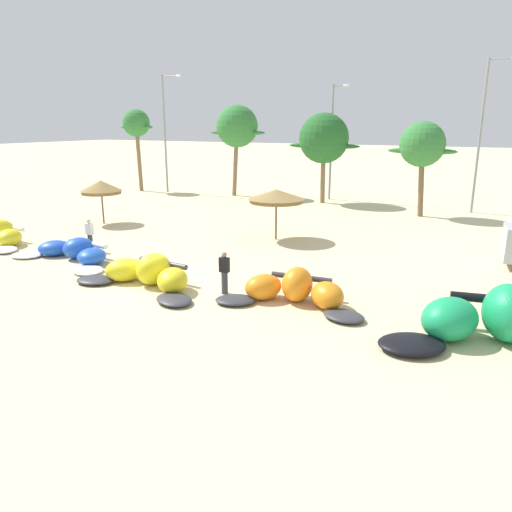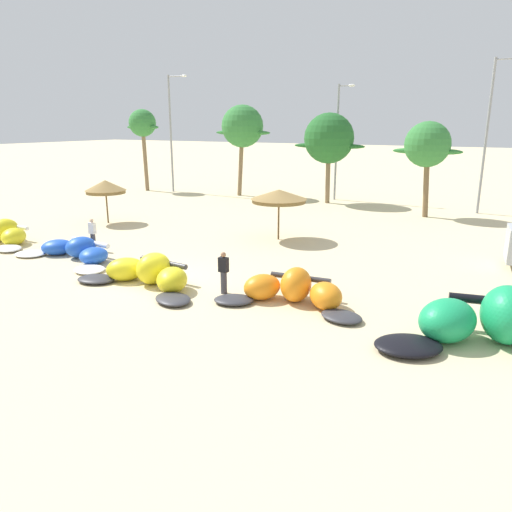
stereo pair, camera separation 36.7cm
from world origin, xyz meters
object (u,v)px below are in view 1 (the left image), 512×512
object	(u,v)px
kite_left_of_center	(148,274)
beach_umbrella_middle	(276,196)
beach_umbrella_near_van	(101,187)
lamppost_east_center	(483,130)
kite_left	(73,252)
palm_left	(237,127)
palm_center_left	(422,145)
palm_leftmost	(136,125)
lamppost_west_center	(333,137)
lamppost_west	(166,128)
person_by_umbrellas	(90,235)
palm_left_of_gap	(324,139)
kite_right_of_center	(511,324)
person_near_kites	(224,273)
kite_center	(295,291)

from	to	relation	value
kite_left_of_center	beach_umbrella_middle	size ratio (longest dim) A/B	1.96
beach_umbrella_near_van	lamppost_east_center	xyz separation A→B (m)	(20.75, 15.27, 3.46)
kite_left	beach_umbrella_middle	distance (m)	10.79
beach_umbrella_middle	palm_left	xyz separation A→B (m)	(-10.19, 13.59, 3.50)
lamppost_east_center	kite_left	bearing A→B (deg)	-125.26
kite_left_of_center	palm_center_left	xyz separation A→B (m)	(6.67, 20.47, 4.32)
palm_leftmost	lamppost_west_center	bearing A→B (deg)	10.20
beach_umbrella_middle	lamppost_west	size ratio (longest dim) A/B	0.30
kite_left	palm_leftmost	xyz separation A→B (m)	(-13.36, 20.34, 5.70)
palm_left	palm_center_left	xyz separation A→B (m)	(15.84, -2.72, -1.11)
person_by_umbrellas	lamppost_west	bearing A→B (deg)	117.16
palm_left_of_gap	lamppost_west	size ratio (longest dim) A/B	0.68
palm_left	palm_center_left	world-z (taller)	palm_left
kite_right_of_center	person_by_umbrellas	bearing A→B (deg)	173.01
person_by_umbrellas	palm_center_left	bearing A→B (deg)	53.66
lamppost_east_center	palm_left	bearing A→B (deg)	-178.45
palm_leftmost	palm_left_of_gap	bearing A→B (deg)	3.87
kite_right_of_center	person_by_umbrellas	size ratio (longest dim) A/B	4.67
person_by_umbrellas	palm_center_left	size ratio (longest dim) A/B	0.25
palm_left_of_gap	kite_left	bearing A→B (deg)	-101.77
kite_left	palm_left	world-z (taller)	palm_left
kite_left	person_near_kites	xyz separation A→B (m)	(8.80, -0.73, 0.44)
person_near_kites	lamppost_east_center	bearing A→B (deg)	73.17
kite_center	lamppost_east_center	world-z (taller)	lamppost_east_center
beach_umbrella_near_van	person_by_umbrellas	xyz separation A→B (m)	(4.48, -5.44, -1.51)
kite_left	lamppost_east_center	bearing A→B (deg)	54.74
kite_center	beach_umbrella_middle	bearing A→B (deg)	119.20
kite_left	lamppost_west	world-z (taller)	lamppost_west
kite_left_of_center	beach_umbrella_middle	bearing A→B (deg)	83.94
person_by_umbrellas	lamppost_west_center	distance (m)	22.93
person_by_umbrellas	palm_leftmost	world-z (taller)	palm_leftmost
kite_right_of_center	palm_center_left	world-z (taller)	palm_center_left
beach_umbrella_near_van	person_near_kites	bearing A→B (deg)	-29.42
kite_right_of_center	palm_center_left	size ratio (longest dim) A/B	1.18
kite_left	palm_left	size ratio (longest dim) A/B	0.82
kite_left_of_center	palm_center_left	world-z (taller)	palm_center_left
kite_right_of_center	palm_left_of_gap	bearing A→B (deg)	121.99
lamppost_west	lamppost_east_center	bearing A→B (deg)	2.97
beach_umbrella_middle	lamppost_west	bearing A→B (deg)	143.35
palm_leftmost	lamppost_west	world-z (taller)	lamppost_west
lamppost_west	palm_center_left	bearing A→B (deg)	-4.72
kite_center	person_by_umbrellas	bearing A→B (deg)	170.34
person_near_kites	palm_left	distance (m)	26.16
palm_center_left	lamppost_west	bearing A→B (deg)	175.28
lamppost_west	kite_center	bearing A→B (deg)	-44.25
kite_left_of_center	kite_center	xyz separation A→B (m)	(5.86, 0.94, -0.01)
person_near_kites	beach_umbrella_middle	bearing A→B (deg)	103.19
lamppost_west_center	kite_left	bearing A→B (deg)	-100.87
palm_left_of_gap	palm_center_left	world-z (taller)	palm_left_of_gap
kite_left	beach_umbrella_near_van	world-z (taller)	beach_umbrella_near_van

